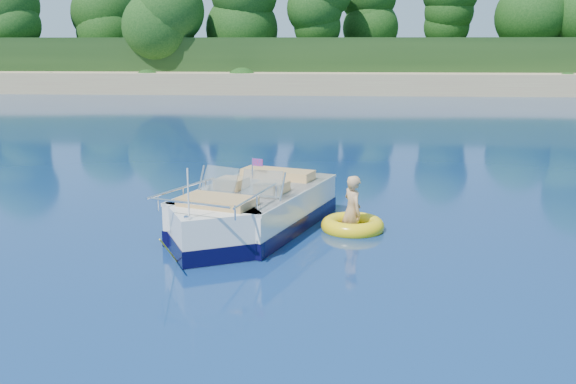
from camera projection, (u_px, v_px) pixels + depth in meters
name	position (u px, v px, depth m)	size (l,w,h in m)	color
ground	(364.00, 248.00, 11.45)	(160.00, 160.00, 0.00)	#0A194C
shoreline	(339.00, 67.00, 73.20)	(170.00, 59.00, 6.00)	tan
treeline	(342.00, 17.00, 50.04)	(150.00, 7.12, 8.19)	black
motorboat	(249.00, 214.00, 12.37)	(3.13, 5.33, 1.85)	white
tow_tube	(353.00, 226.00, 12.58)	(1.64, 1.64, 0.33)	yellow
boy	(351.00, 230.00, 12.56)	(0.54, 0.35, 1.48)	tan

